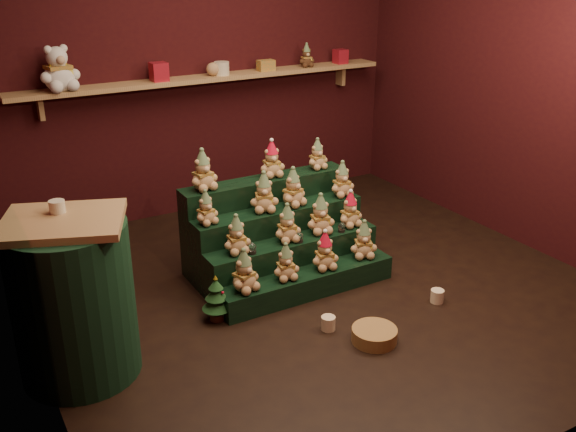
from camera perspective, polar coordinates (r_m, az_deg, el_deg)
ground at (r=4.92m, az=2.57°, el=-6.41°), size 4.00×4.00×0.00m
back_wall at (r=6.21m, az=-7.65°, el=13.24°), size 4.00×0.10×2.80m
right_wall at (r=5.77m, az=20.64°, el=11.35°), size 0.10×4.00×2.80m
back_shelf at (r=6.07m, az=-6.94°, el=12.05°), size 3.60×0.26×0.24m
riser_tier_front at (r=4.79m, az=1.79°, el=-6.01°), size 1.40×0.22×0.18m
riser_tier_midfront at (r=4.92m, az=0.45°, el=-4.03°), size 1.40×0.22×0.36m
riser_tier_midback at (r=5.05m, az=-0.81°, el=-2.15°), size 1.40×0.22×0.54m
riser_tier_back at (r=5.19m, az=-2.00°, el=-0.37°), size 1.40×0.22×0.72m
teddy_0 at (r=4.45m, az=-3.93°, el=-4.87°), size 0.27×0.26×0.31m
teddy_1 at (r=4.60m, az=-0.20°, el=-4.09°), size 0.21×0.20×0.27m
teddy_2 at (r=4.75m, az=3.29°, el=-3.09°), size 0.23×0.22×0.29m
teddy_3 at (r=4.96m, az=6.74°, el=-2.08°), size 0.27×0.25×0.29m
teddy_4 at (r=4.60m, az=-4.61°, el=-1.64°), size 0.21×0.19×0.28m
teddy_5 at (r=4.76m, az=-0.08°, el=-0.64°), size 0.22×0.20×0.29m
teddy_6 at (r=4.91m, az=2.89°, el=0.19°), size 0.25×0.24×0.31m
teddy_7 at (r=5.05m, az=5.54°, el=0.60°), size 0.21×0.19×0.28m
teddy_8 at (r=4.65m, az=-7.32°, el=0.74°), size 0.21×0.20×0.25m
teddy_9 at (r=4.84m, az=-2.15°, el=2.13°), size 0.27×0.26×0.31m
teddy_10 at (r=4.95m, az=0.45°, el=2.58°), size 0.27×0.26×0.30m
teddy_11 at (r=5.17m, az=4.82°, el=3.28°), size 0.21×0.19×0.28m
teddy_12 at (r=4.80m, az=-7.59°, el=4.07°), size 0.25×0.24×0.31m
teddy_13 at (r=5.06m, az=-1.46°, el=5.07°), size 0.22×0.20×0.28m
teddy_14 at (r=5.26m, az=2.62°, el=5.52°), size 0.19×0.17×0.25m
snow_globe_a at (r=4.61m, az=-3.19°, el=-2.89°), size 0.06×0.06×0.08m
snow_globe_b at (r=4.78m, az=1.03°, el=-1.90°), size 0.06×0.06×0.08m
snow_globe_c at (r=4.98m, az=4.79°, el=-1.00°), size 0.06×0.06×0.08m
side_table at (r=3.97m, az=-18.53°, el=-7.01°), size 0.81×0.75×1.01m
table_ornament at (r=3.83m, az=-19.84°, el=0.79°), size 0.09×0.09×0.07m
mini_christmas_tree at (r=4.46m, az=-6.39°, el=-7.27°), size 0.20×0.20×0.35m
mug_left at (r=4.40m, az=3.60°, el=-9.48°), size 0.10×0.10×0.10m
mug_right at (r=4.83m, az=13.12°, el=-6.94°), size 0.10×0.10×0.10m
wicker_basket at (r=4.31m, az=7.68°, el=-10.44°), size 0.37×0.37×0.09m
white_bear at (r=5.61m, az=-19.82°, el=12.74°), size 0.37×0.35×0.46m
brown_bear at (r=6.48m, az=1.65°, el=14.08°), size 0.18×0.16×0.22m
gift_tin_red_a at (r=5.85m, az=-11.40°, el=12.46°), size 0.14×0.14×0.16m
gift_tin_cream at (r=6.07m, az=-5.92°, el=12.93°), size 0.14×0.14×0.12m
gift_tin_red_b at (r=6.71m, az=4.68°, el=13.96°), size 0.12×0.12×0.14m
shelf_plush_ball at (r=6.04m, az=-6.70°, el=12.84°), size 0.12×0.12×0.12m
scarf_gift_box at (r=6.28m, az=-1.97°, el=13.24°), size 0.16×0.10×0.10m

